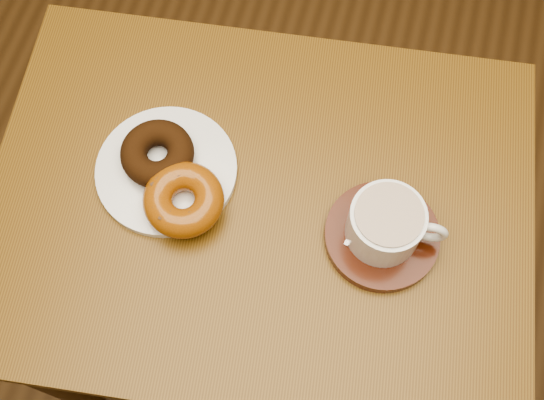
% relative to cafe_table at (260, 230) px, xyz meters
% --- Properties ---
extents(ground, '(6.00, 6.00, 0.00)m').
position_rel_cafe_table_xyz_m(ground, '(0.16, 0.16, -0.61)').
color(ground, '#503419').
rests_on(ground, ground).
extents(cafe_table, '(0.83, 0.66, 0.72)m').
position_rel_cafe_table_xyz_m(cafe_table, '(0.00, 0.00, 0.00)').
color(cafe_table, brown).
rests_on(cafe_table, ground).
extents(donut_plate, '(0.25, 0.25, 0.01)m').
position_rel_cafe_table_xyz_m(donut_plate, '(-0.14, 0.01, 0.12)').
color(donut_plate, white).
rests_on(donut_plate, cafe_table).
extents(donut_cinnamon, '(0.12, 0.12, 0.04)m').
position_rel_cafe_table_xyz_m(donut_cinnamon, '(-0.15, 0.02, 0.15)').
color(donut_cinnamon, black).
rests_on(donut_cinnamon, donut_plate).
extents(donut_caramel, '(0.15, 0.15, 0.04)m').
position_rel_cafe_table_xyz_m(donut_caramel, '(-0.09, -0.04, 0.15)').
color(donut_caramel, '#944E10').
rests_on(donut_caramel, donut_plate).
extents(saucer, '(0.20, 0.20, 0.02)m').
position_rel_cafe_table_xyz_m(saucer, '(0.18, -0.01, 0.12)').
color(saucer, '#3D1508').
rests_on(saucer, cafe_table).
extents(coffee_cup, '(0.13, 0.10, 0.07)m').
position_rel_cafe_table_xyz_m(coffee_cup, '(0.18, -0.01, 0.17)').
color(coffee_cup, white).
rests_on(coffee_cup, saucer).
extents(teaspoon, '(0.03, 0.10, 0.01)m').
position_rel_cafe_table_xyz_m(teaspoon, '(0.15, 0.03, 0.13)').
color(teaspoon, silver).
rests_on(teaspoon, saucer).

